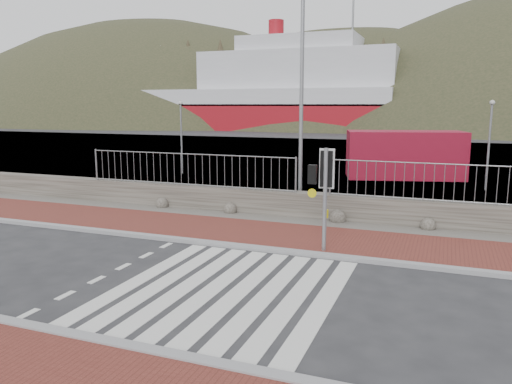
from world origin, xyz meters
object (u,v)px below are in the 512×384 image
at_px(ferry, 260,96).
at_px(streetlight, 305,87).
at_px(shipping_container, 404,155).
at_px(traffic_signal_far, 324,177).

bearing_deg(ferry, streetlight, -68.09).
bearing_deg(shipping_container, ferry, 103.64).
distance_m(streetlight, shipping_container, 11.43).
distance_m(traffic_signal_far, streetlight, 5.61).
height_order(ferry, shipping_container, ferry).
relative_size(ferry, shipping_container, 8.27).
xyz_separation_m(streetlight, shipping_container, (2.67, 10.62, -3.27)).
relative_size(traffic_signal_far, streetlight, 0.35).
distance_m(ferry, streetlight, 64.50).
relative_size(streetlight, shipping_container, 1.33).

